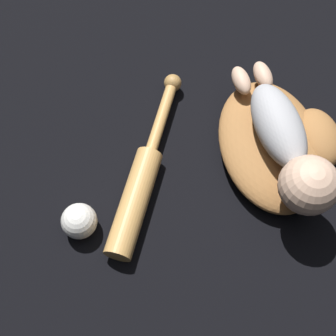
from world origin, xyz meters
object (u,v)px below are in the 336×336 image
(baseball_glove, at_px, (279,143))
(baseball_bat, at_px, (141,181))
(baby_figure, at_px, (290,148))
(baseball, at_px, (79,221))

(baseball_glove, relative_size, baseball_bat, 0.83)
(baby_figure, bearing_deg, baseball, -67.48)
(baseball_glove, distance_m, baseball, 0.45)
(baseball_bat, distance_m, baseball, 0.15)
(baby_figure, bearing_deg, baseball_bat, -78.12)
(baseball, bearing_deg, baby_figure, 112.52)
(baseball_glove, distance_m, baseball_bat, 0.31)
(baseball_glove, height_order, baseball_bat, baseball_glove)
(baseball_glove, bearing_deg, baseball_bat, -67.38)
(baby_figure, height_order, baseball_bat, baby_figure)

